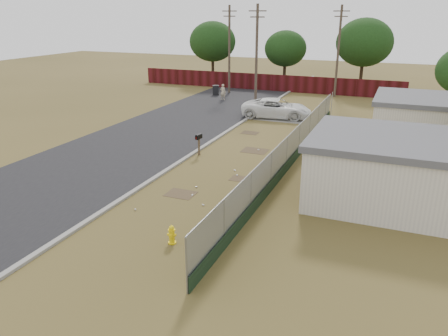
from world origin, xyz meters
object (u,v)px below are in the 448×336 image
at_px(pickup_truck, 277,108).
at_px(mailbox, 199,139).
at_px(pedestrian, 223,92).
at_px(fire_hydrant, 172,235).
at_px(trash_bin, 216,90).

bearing_deg(pickup_truck, mailbox, 164.34).
bearing_deg(mailbox, pickup_truck, 81.97).
xyz_separation_m(mailbox, pedestrian, (-5.45, 17.06, -0.26)).
bearing_deg(fire_hydrant, pickup_truck, 95.48).
relative_size(pedestrian, trash_bin, 1.54).
distance_m(fire_hydrant, mailbox, 10.93).
height_order(fire_hydrant, mailbox, mailbox).
bearing_deg(pedestrian, fire_hydrant, 113.45).
xyz_separation_m(fire_hydrant, trash_bin, (-10.93, 29.57, 0.16)).
bearing_deg(pickup_truck, fire_hydrant, 177.86).
distance_m(fire_hydrant, trash_bin, 31.52).
relative_size(mailbox, trash_bin, 1.30).
bearing_deg(pickup_truck, pedestrian, 44.49).
height_order(pickup_truck, trash_bin, pickup_truck).
bearing_deg(trash_bin, pedestrian, -52.08).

